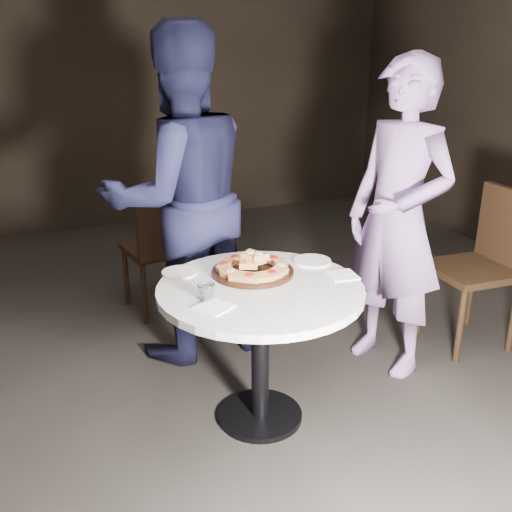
# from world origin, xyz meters

# --- Properties ---
(floor) EXTENTS (7.00, 7.00, 0.00)m
(floor) POSITION_xyz_m (0.00, 0.00, 0.00)
(floor) COLOR black
(floor) RESTS_ON ground
(table) EXTENTS (1.24, 1.24, 0.72)m
(table) POSITION_xyz_m (-0.03, -0.13, 0.58)
(table) COLOR black
(table) RESTS_ON ground
(serving_board) EXTENTS (0.43, 0.43, 0.02)m
(serving_board) POSITION_xyz_m (-0.00, 0.02, 0.73)
(serving_board) COLOR black
(serving_board) RESTS_ON table
(focaccia_pile) EXTENTS (0.36, 0.36, 0.09)m
(focaccia_pile) POSITION_xyz_m (-0.00, 0.03, 0.76)
(focaccia_pile) COLOR #AC7442
(focaccia_pile) RESTS_ON serving_board
(plate_left) EXTENTS (0.22, 0.22, 0.01)m
(plate_left) POSITION_xyz_m (-0.33, 0.17, 0.72)
(plate_left) COLOR white
(plate_left) RESTS_ON table
(plate_right) EXTENTS (0.21, 0.21, 0.01)m
(plate_right) POSITION_xyz_m (0.34, 0.04, 0.72)
(plate_right) COLOR white
(plate_right) RESTS_ON table
(water_glass) EXTENTS (0.09, 0.09, 0.07)m
(water_glass) POSITION_xyz_m (-0.31, -0.17, 0.75)
(water_glass) COLOR silver
(water_glass) RESTS_ON table
(napkin_near) EXTENTS (0.18, 0.18, 0.01)m
(napkin_near) POSITION_xyz_m (-0.31, -0.26, 0.72)
(napkin_near) COLOR white
(napkin_near) RESTS_ON table
(napkin_far) EXTENTS (0.15, 0.15, 0.01)m
(napkin_far) POSITION_xyz_m (0.38, -0.18, 0.72)
(napkin_far) COLOR white
(napkin_far) RESTS_ON table
(chair_far) EXTENTS (0.47, 0.49, 0.89)m
(chair_far) POSITION_xyz_m (-0.14, 1.23, 0.52)
(chair_far) COLOR black
(chair_far) RESTS_ON ground
(chair_right) EXTENTS (0.51, 0.49, 0.96)m
(chair_right) POSITION_xyz_m (1.55, 0.06, 0.56)
(chair_right) COLOR black
(chair_right) RESTS_ON ground
(diner_navy) EXTENTS (0.97, 0.79, 1.89)m
(diner_navy) POSITION_xyz_m (-0.15, 0.70, 0.94)
(diner_navy) COLOR #151632
(diner_navy) RESTS_ON ground
(diner_teal) EXTENTS (0.57, 0.72, 1.73)m
(diner_teal) POSITION_xyz_m (0.88, 0.07, 0.87)
(diner_teal) COLOR #8268A2
(diner_teal) RESTS_ON ground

